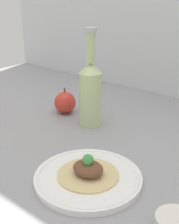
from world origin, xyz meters
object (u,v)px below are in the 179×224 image
(cider_bottle, at_px, (91,91))
(dipping_bowl, at_px, (176,223))
(plate, at_px, (88,177))
(plated_food, at_px, (88,170))
(apple, at_px, (65,102))

(cider_bottle, bearing_deg, dipping_bowl, -32.02)
(plate, xyz_separation_m, plated_food, (-0.00, 0.00, 0.02))
(plate, bearing_deg, dipping_bowl, -3.91)
(plate, bearing_deg, cider_bottle, 128.51)
(plate, distance_m, plated_food, 0.02)
(dipping_bowl, bearing_deg, cider_bottle, 147.98)
(cider_bottle, bearing_deg, apple, 172.15)
(plate, bearing_deg, apple, 141.00)
(plate, bearing_deg, plated_food, 135.00)
(cider_bottle, xyz_separation_m, apple, (-0.12, 0.02, -0.07))
(plated_food, xyz_separation_m, cider_bottle, (-0.19, 0.23, 0.08))
(plated_food, relative_size, cider_bottle, 0.47)
(cider_bottle, height_order, apple, cider_bottle)
(plate, relative_size, dipping_bowl, 3.21)
(plated_food, distance_m, dipping_bowl, 0.21)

